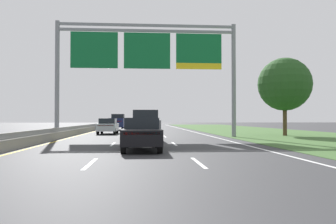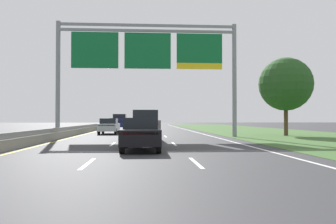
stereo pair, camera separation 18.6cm
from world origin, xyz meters
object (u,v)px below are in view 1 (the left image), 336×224
(car_black_centre_lane_sedan, at_px, (142,133))
(roadside_tree_mid, at_px, (285,84))
(pickup_truck_navy, at_px, (118,122))
(car_grey_centre_lane_suv, at_px, (145,125))
(overhead_sign_gantry, at_px, (147,56))
(car_silver_left_lane_sedan, at_px, (108,126))

(car_black_centre_lane_sedan, xyz_separation_m, roadside_tree_mid, (12.89, 13.67, 3.83))
(pickup_truck_navy, bearing_deg, car_grey_centre_lane_suv, -170.37)
(overhead_sign_gantry, xyz_separation_m, car_black_centre_lane_sedan, (-0.42, -11.99, -5.96))
(car_silver_left_lane_sedan, relative_size, car_grey_centre_lane_suv, 0.93)
(car_grey_centre_lane_suv, xyz_separation_m, car_black_centre_lane_sedan, (-0.18, -7.25, -0.28))
(car_grey_centre_lane_suv, xyz_separation_m, roadside_tree_mid, (12.71, 6.42, 3.55))
(roadside_tree_mid, bearing_deg, car_black_centre_lane_sedan, -133.32)
(car_silver_left_lane_sedan, distance_m, car_grey_centre_lane_suv, 11.77)
(car_silver_left_lane_sedan, relative_size, roadside_tree_mid, 0.63)
(car_grey_centre_lane_suv, distance_m, car_black_centre_lane_sedan, 7.26)
(overhead_sign_gantry, relative_size, pickup_truck_navy, 2.77)
(pickup_truck_navy, xyz_separation_m, car_black_centre_lane_sedan, (3.38, -31.46, -0.26))
(overhead_sign_gantry, xyz_separation_m, car_silver_left_lane_sedan, (-3.84, 6.46, -5.96))
(car_grey_centre_lane_suv, height_order, roadside_tree_mid, roadside_tree_mid)
(overhead_sign_gantry, distance_m, car_black_centre_lane_sedan, 13.40)
(pickup_truck_navy, bearing_deg, car_black_centre_lane_sedan, -172.61)
(pickup_truck_navy, height_order, car_grey_centre_lane_suv, pickup_truck_navy)
(car_silver_left_lane_sedan, bearing_deg, car_grey_centre_lane_suv, -161.38)
(car_black_centre_lane_sedan, bearing_deg, pickup_truck_navy, 6.09)
(car_silver_left_lane_sedan, xyz_separation_m, roadside_tree_mid, (16.32, -4.77, 3.83))
(car_black_centre_lane_sedan, bearing_deg, car_grey_centre_lane_suv, -1.49)
(pickup_truck_navy, bearing_deg, roadside_tree_mid, -136.29)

